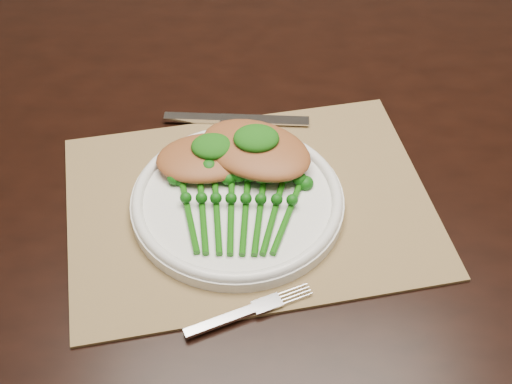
{
  "coord_description": "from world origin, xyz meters",
  "views": [
    {
      "loc": [
        -0.1,
        -0.68,
        1.39
      ],
      "look_at": [
        -0.1,
        -0.11,
        0.78
      ],
      "focal_mm": 50.0,
      "sensor_mm": 36.0,
      "label": 1
    }
  ],
  "objects_px": {
    "dinner_plate": "(237,200)",
    "chicken_fillet_left": "(207,158)",
    "placemat": "(250,205)",
    "dining_table": "(289,304)",
    "broccolini_bundle": "(238,214)"
  },
  "relations": [
    {
      "from": "dining_table",
      "to": "dinner_plate",
      "type": "bearing_deg",
      "value": -123.03
    },
    {
      "from": "chicken_fillet_left",
      "to": "broccolini_bundle",
      "type": "distance_m",
      "value": 0.1
    },
    {
      "from": "chicken_fillet_left",
      "to": "placemat",
      "type": "bearing_deg",
      "value": -53.21
    },
    {
      "from": "dining_table",
      "to": "chicken_fillet_left",
      "type": "distance_m",
      "value": 0.43
    },
    {
      "from": "chicken_fillet_left",
      "to": "broccolini_bundle",
      "type": "bearing_deg",
      "value": -74.06
    },
    {
      "from": "dining_table",
      "to": "chicken_fillet_left",
      "type": "height_order",
      "value": "chicken_fillet_left"
    },
    {
      "from": "dining_table",
      "to": "placemat",
      "type": "distance_m",
      "value": 0.4
    },
    {
      "from": "placemat",
      "to": "broccolini_bundle",
      "type": "xyz_separation_m",
      "value": [
        -0.01,
        -0.03,
        0.02
      ]
    },
    {
      "from": "dining_table",
      "to": "broccolini_bundle",
      "type": "relative_size",
      "value": 10.15
    },
    {
      "from": "broccolini_bundle",
      "to": "dinner_plate",
      "type": "bearing_deg",
      "value": 94.24
    },
    {
      "from": "placemat",
      "to": "dinner_plate",
      "type": "height_order",
      "value": "dinner_plate"
    },
    {
      "from": "placemat",
      "to": "dinner_plate",
      "type": "bearing_deg",
      "value": -171.78
    },
    {
      "from": "dinner_plate",
      "to": "chicken_fillet_left",
      "type": "xyz_separation_m",
      "value": [
        -0.04,
        0.06,
        0.02
      ]
    },
    {
      "from": "dinner_plate",
      "to": "chicken_fillet_left",
      "type": "distance_m",
      "value": 0.07
    },
    {
      "from": "placemat",
      "to": "chicken_fillet_left",
      "type": "height_order",
      "value": "chicken_fillet_left"
    }
  ]
}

